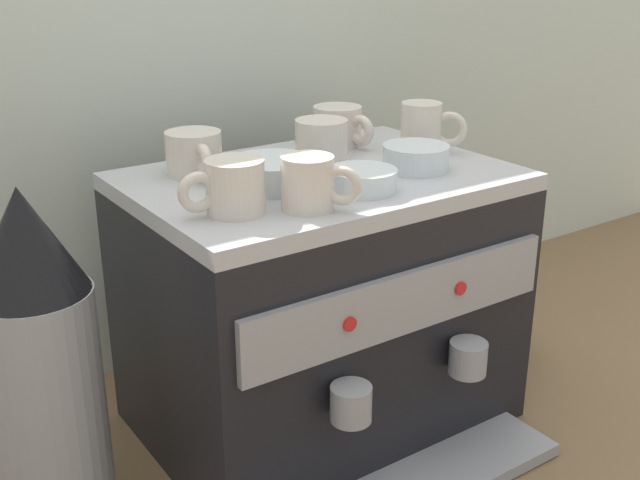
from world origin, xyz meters
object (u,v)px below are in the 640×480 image
espresso_machine (322,303)px  coffee_grinder (42,367)px  milk_pitcher (509,320)px  ceramic_cup_2 (424,128)px  ceramic_cup_5 (311,183)px  ceramic_bowl_1 (416,158)px  ceramic_cup_4 (339,126)px  ceramic_cup_1 (323,141)px  ceramic_bowl_2 (272,174)px  ceramic_bowl_0 (360,181)px  ceramic_cup_3 (195,154)px  ceramic_cup_0 (232,187)px

espresso_machine → coffee_grinder: coffee_grinder is taller
coffee_grinder → milk_pitcher: coffee_grinder is taller
ceramic_cup_2 → ceramic_cup_5: (-0.32, -0.14, -0.01)m
ceramic_bowl_1 → ceramic_cup_5: bearing=-164.4°
ceramic_cup_4 → ceramic_cup_1: bearing=-138.6°
milk_pitcher → ceramic_bowl_2: bearing=179.1°
ceramic_cup_1 → ceramic_bowl_0: bearing=-105.3°
ceramic_cup_3 → ceramic_bowl_0: 0.25m
ceramic_bowl_1 → ceramic_bowl_2: ceramic_bowl_2 is taller
ceramic_cup_3 → ceramic_cup_5: (0.05, -0.23, 0.00)m
ceramic_cup_1 → ceramic_cup_4: size_ratio=0.94×
ceramic_bowl_1 → ceramic_cup_1: bearing=130.2°
ceramic_cup_2 → ceramic_cup_3: (-0.37, 0.09, -0.01)m
ceramic_cup_5 → ceramic_bowl_0: ceramic_cup_5 is taller
ceramic_cup_2 → ceramic_cup_3: size_ratio=0.78×
ceramic_cup_0 → ceramic_cup_4: size_ratio=0.97×
ceramic_cup_1 → ceramic_cup_5: (-0.14, -0.18, 0.00)m
ceramic_cup_1 → ceramic_bowl_1: 0.15m
ceramic_cup_2 → ceramic_cup_4: size_ratio=0.79×
ceramic_cup_3 → ceramic_cup_5: ceramic_cup_5 is taller
ceramic_cup_1 → espresso_machine: bearing=-125.6°
ceramic_bowl_2 → coffee_grinder: bearing=177.7°
ceramic_cup_1 → ceramic_bowl_2: ceramic_cup_1 is taller
ceramic_cup_0 → espresso_machine: bearing=23.0°
ceramic_cup_0 → milk_pitcher: 0.74m
ceramic_cup_4 → coffee_grinder: ceramic_cup_4 is taller
ceramic_cup_1 → ceramic_cup_2: ceramic_cup_2 is taller
ceramic_cup_3 → milk_pitcher: bearing=-12.1°
ceramic_bowl_1 → coffee_grinder: coffee_grinder is taller
ceramic_cup_2 → ceramic_bowl_1: 0.11m
milk_pitcher → ceramic_cup_0: bearing=-174.2°
espresso_machine → milk_pitcher: espresso_machine is taller
ceramic_cup_4 → ceramic_cup_5: size_ratio=1.26×
ceramic_cup_0 → ceramic_cup_1: 0.27m
ceramic_bowl_2 → ceramic_cup_1: bearing=25.9°
ceramic_bowl_0 → ceramic_bowl_2: bearing=135.8°
ceramic_cup_5 → coffee_grinder: bearing=158.9°
ceramic_cup_0 → ceramic_bowl_2: (0.10, 0.07, -0.02)m
ceramic_cup_5 → ceramic_bowl_2: bearing=84.4°
ceramic_cup_3 → ceramic_cup_5: 0.24m
ceramic_cup_1 → ceramic_cup_4: ceramic_cup_1 is taller
ceramic_bowl_0 → ceramic_bowl_2: 0.12m
ceramic_cup_4 → coffee_grinder: 0.62m
espresso_machine → milk_pitcher: 0.45m
espresso_machine → milk_pitcher: (0.42, -0.02, -0.14)m
coffee_grinder → milk_pitcher: (0.86, -0.02, -0.17)m
ceramic_cup_2 → ceramic_cup_1: bearing=167.6°
ceramic_cup_0 → ceramic_bowl_0: bearing=-4.7°
ceramic_bowl_2 → ceramic_cup_2: bearing=4.7°
ceramic_cup_1 → ceramic_cup_2: (0.17, -0.04, 0.01)m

